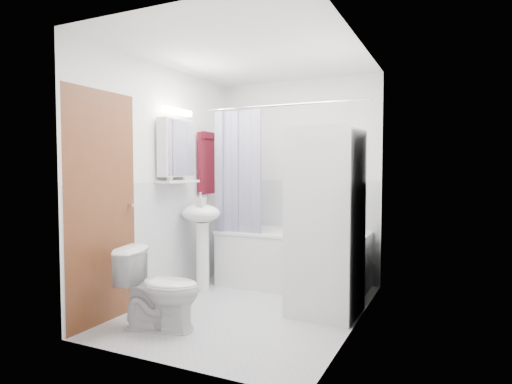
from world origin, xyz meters
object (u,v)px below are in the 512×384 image
at_px(sink, 201,227).
at_px(washer_dryer, 325,222).
at_px(bathtub, 294,256).
at_px(toilet, 160,289).

relative_size(sink, washer_dryer, 0.61).
bearing_deg(bathtub, sink, -145.28).
bearing_deg(bathtub, washer_dryer, -51.88).
xyz_separation_m(bathtub, sink, (-0.85, -0.59, 0.36)).
xyz_separation_m(sink, toilet, (0.30, -1.11, -0.37)).
distance_m(bathtub, toilet, 1.79).
bearing_deg(toilet, washer_dryer, -62.94).
bearing_deg(sink, bathtub, 34.72).
bearing_deg(sink, toilet, -74.73).
distance_m(sink, washer_dryer, 1.45).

